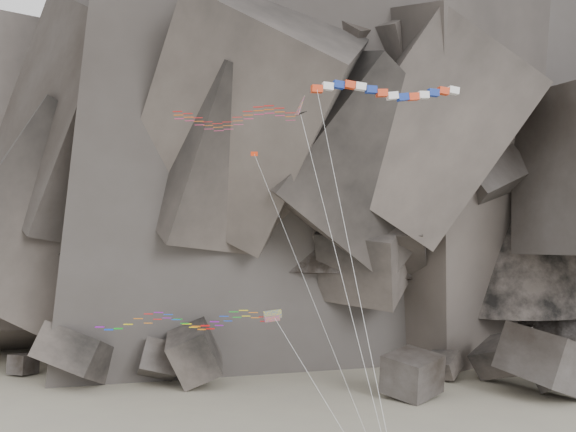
# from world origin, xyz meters

# --- Properties ---
(headland) EXTENTS (110.00, 70.00, 84.00)m
(headland) POSITION_xyz_m (0.00, 70.00, 42.00)
(headland) COLOR #5D524C
(headland) RESTS_ON ground
(boulder_field) EXTENTS (83.17, 17.51, 9.24)m
(boulder_field) POSITION_xyz_m (10.53, 33.53, 2.43)
(boulder_field) COLOR #47423F
(boulder_field) RESTS_ON ground
(delta_kite) EXTENTS (17.29, 11.14, 28.45)m
(delta_kite) POSITION_xyz_m (-5.11, 2.26, 28.18)
(delta_kite) COLOR red
(delta_kite) RESTS_ON ground
(banner_kite) EXTENTS (11.50, 12.61, 29.27)m
(banner_kite) POSITION_xyz_m (6.89, 2.41, 29.88)
(banner_kite) COLOR red
(banner_kite) RESTS_ON ground
(parafoil_kite) EXTENTS (23.57, 12.41, 11.84)m
(parafoil_kite) POSITION_xyz_m (-9.30, 3.60, 12.39)
(parafoil_kite) COLOR yellow
(parafoil_kite) RESTS_ON ground
(pennant_kite) EXTENTS (11.06, 12.84, 24.40)m
(pennant_kite) POSITION_xyz_m (-0.83, 1.54, 19.48)
(pennant_kite) COLOR red
(pennant_kite) RESTS_ON ground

